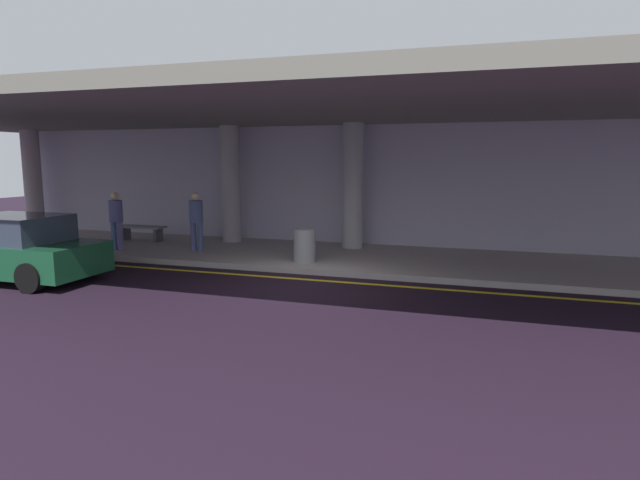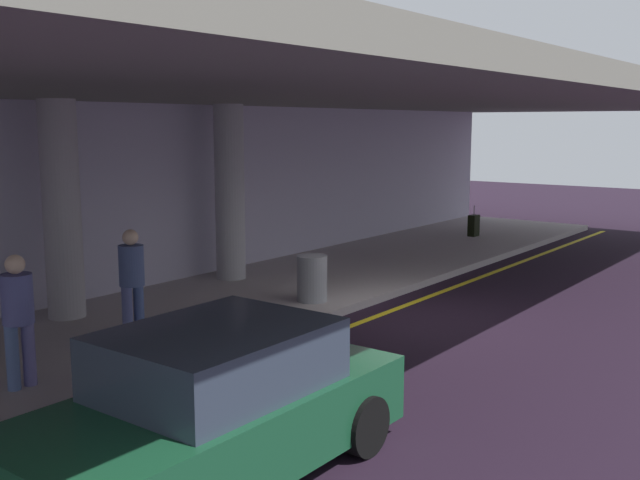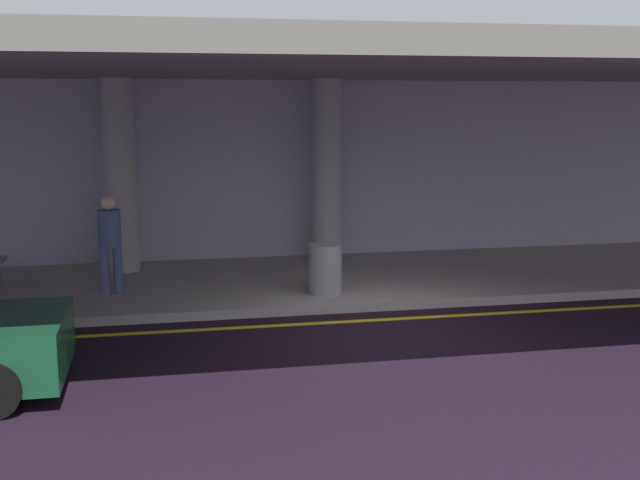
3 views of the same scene
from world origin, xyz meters
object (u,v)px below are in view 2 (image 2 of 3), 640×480
support_column_left_mid (62,210)px  support_column_center (230,193)px  traveler_with_luggage (132,276)px  suitcase_upright_primary (474,226)px  car_dark_green (213,409)px  person_waiting_for_ride (18,312)px  trash_bin_steel (312,278)px

support_column_left_mid → support_column_center: same height
support_column_left_mid → traveler_with_luggage: (-0.13, -1.92, -0.86)m
support_column_center → suitcase_upright_primary: (8.62, -1.46, -1.51)m
traveler_with_luggage → suitcase_upright_primary: (12.75, 0.46, -0.65)m
car_dark_green → person_waiting_for_ride: (0.07, 3.43, 0.40)m
support_column_center → car_dark_green: bearing=-137.2°
traveler_with_luggage → trash_bin_steel: (3.55, -0.70, -0.54)m
support_column_left_mid → suitcase_upright_primary: 12.79m
support_column_left_mid → car_dark_green: 6.59m
traveler_with_luggage → person_waiting_for_ride: size_ratio=1.00×
traveler_with_luggage → support_column_left_mid: bearing=-175.7°
car_dark_green → traveler_with_luggage: 4.70m
car_dark_green → traveler_with_luggage: traveler_with_luggage is taller
traveler_with_luggage → car_dark_green: bearing=-21.6°
person_waiting_for_ride → suitcase_upright_primary: size_ratio=1.87×
support_column_center → traveler_with_luggage: size_ratio=2.17×
car_dark_green → trash_bin_steel: car_dark_green is taller
suitcase_upright_primary → support_column_left_mid: bearing=-168.4°
car_dark_green → trash_bin_steel: size_ratio=4.82×
support_column_center → traveler_with_luggage: (-4.13, -1.92, -0.86)m
support_column_left_mid → traveler_with_luggage: bearing=-93.9°
traveler_with_luggage → support_column_center: bearing=123.1°
support_column_center → trash_bin_steel: (-0.58, -2.62, -1.40)m
support_column_center → person_waiting_for_ride: 6.92m
car_dark_green → support_column_left_mid: bearing=-112.3°
car_dark_green → suitcase_upright_primary: bearing=-163.3°
person_waiting_for_ride → trash_bin_steel: (5.80, -0.07, -0.54)m
person_waiting_for_ride → suitcase_upright_primary: (14.99, 1.09, -0.65)m
car_dark_green → person_waiting_for_ride: bearing=-91.2°
support_column_center → trash_bin_steel: 3.03m
support_column_center → traveler_with_luggage: bearing=-155.1°
person_waiting_for_ride → suitcase_upright_primary: bearing=65.4°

